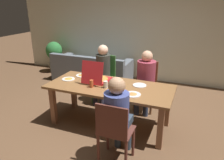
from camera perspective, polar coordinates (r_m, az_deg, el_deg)
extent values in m
plane|color=brown|center=(4.02, -0.54, -11.52)|extent=(20.00, 20.00, 0.00)
cube|color=silver|center=(5.99, 9.44, 13.45)|extent=(7.88, 0.12, 2.86)
cube|color=brown|center=(3.69, -0.58, -1.81)|extent=(2.13, 0.93, 0.04)
cube|color=brown|center=(4.01, -15.23, -6.54)|extent=(0.09, 0.09, 0.71)
cube|color=brown|center=(3.33, 12.65, -12.18)|extent=(0.09, 0.09, 0.71)
cube|color=brown|center=(4.52, -10.06, -2.98)|extent=(0.09, 0.09, 0.71)
cube|color=brown|center=(3.93, 14.42, -7.02)|extent=(0.09, 0.09, 0.71)
cylinder|color=brown|center=(3.31, -1.13, -14.45)|extent=(0.04, 0.04, 0.47)
cylinder|color=brown|center=(3.20, 5.63, -15.89)|extent=(0.04, 0.04, 0.47)
cylinder|color=brown|center=(3.07, -3.65, -17.67)|extent=(0.04, 0.04, 0.47)
cylinder|color=brown|center=(2.95, 3.69, -19.42)|extent=(0.04, 0.04, 0.47)
cube|color=brown|center=(2.98, 1.14, -13.06)|extent=(0.45, 0.38, 0.02)
cube|color=brown|center=(2.72, -0.18, -10.98)|extent=(0.43, 0.03, 0.43)
cylinder|color=#32404E|center=(3.36, 1.57, -13.62)|extent=(0.10, 0.10, 0.49)
cylinder|color=#32404E|center=(3.32, 4.29, -14.18)|extent=(0.10, 0.10, 0.49)
cube|color=#32404E|center=(3.07, 2.17, -10.69)|extent=(0.30, 0.30, 0.11)
cylinder|color=#435097|center=(2.83, 1.19, -7.96)|extent=(0.33, 0.33, 0.48)
sphere|color=tan|center=(2.68, 1.24, -1.53)|extent=(0.22, 0.22, 0.22)
cylinder|color=brown|center=(4.29, 10.27, -6.13)|extent=(0.04, 0.04, 0.47)
cylinder|color=brown|center=(4.36, 5.87, -5.45)|extent=(0.04, 0.04, 0.47)
cylinder|color=brown|center=(4.60, 11.20, -4.30)|extent=(0.04, 0.04, 0.47)
cylinder|color=brown|center=(4.66, 7.09, -3.70)|extent=(0.04, 0.04, 0.47)
cube|color=brown|center=(4.37, 8.77, -1.96)|extent=(0.40, 0.41, 0.02)
cube|color=brown|center=(4.46, 9.53, 1.96)|extent=(0.38, 0.03, 0.49)
cylinder|color=#2C354C|center=(4.21, 8.91, -6.39)|extent=(0.10, 0.10, 0.49)
cylinder|color=#2C354C|center=(4.25, 6.56, -6.02)|extent=(0.10, 0.10, 0.49)
cube|color=#2C354C|center=(4.22, 8.36, -1.90)|extent=(0.32, 0.29, 0.11)
cylinder|color=#983647|center=(4.27, 8.99, 1.80)|extent=(0.36, 0.36, 0.49)
sphere|color=#DFA783|center=(4.18, 9.24, 6.21)|extent=(0.21, 0.21, 0.21)
cylinder|color=#377432|center=(4.55, -1.26, -4.17)|extent=(0.04, 0.04, 0.47)
cylinder|color=#377432|center=(4.69, -5.18, -3.50)|extent=(0.04, 0.04, 0.47)
cylinder|color=#377432|center=(4.89, 0.58, -2.37)|extent=(0.04, 0.04, 0.47)
cylinder|color=#377432|center=(5.01, -3.12, -1.80)|extent=(0.04, 0.04, 0.47)
cube|color=#377432|center=(4.69, -2.28, -0.18)|extent=(0.41, 0.46, 0.02)
cube|color=#377432|center=(4.79, -1.28, 3.62)|extent=(0.39, 0.03, 0.51)
cylinder|color=#313145|center=(4.53, -2.76, -4.18)|extent=(0.10, 0.10, 0.49)
cylinder|color=#313145|center=(4.59, -4.44, -3.89)|extent=(0.10, 0.10, 0.49)
cube|color=#313145|center=(4.55, -3.01, -0.05)|extent=(0.27, 0.28, 0.11)
cylinder|color=#34362F|center=(4.59, -2.33, 3.54)|extent=(0.30, 0.30, 0.52)
sphere|color=beige|center=(4.50, -2.40, 7.88)|extent=(0.22, 0.22, 0.22)
cube|color=red|center=(3.91, -3.61, 0.03)|extent=(0.39, 0.39, 0.03)
cylinder|color=#C58637|center=(3.90, -3.62, 0.32)|extent=(0.35, 0.35, 0.01)
cube|color=red|center=(3.64, -5.30, 1.86)|extent=(0.39, 0.10, 0.38)
cylinder|color=white|center=(3.35, 5.45, -3.80)|extent=(0.25, 0.25, 0.01)
cone|color=#CF8242|center=(3.34, 5.46, -3.58)|extent=(0.14, 0.14, 0.02)
cylinder|color=white|center=(4.05, -11.43, 0.25)|extent=(0.24, 0.24, 0.01)
cone|color=gold|center=(4.05, -11.44, 0.44)|extent=(0.14, 0.14, 0.02)
cylinder|color=white|center=(3.71, 7.28, -1.38)|extent=(0.23, 0.23, 0.01)
cylinder|color=white|center=(4.20, -7.96, 1.20)|extent=(0.23, 0.23, 0.01)
cone|color=orange|center=(4.20, -7.97, 1.38)|extent=(0.14, 0.14, 0.02)
cylinder|color=#BD502A|center=(3.61, -5.43, -0.97)|extent=(0.06, 0.06, 0.13)
cylinder|color=silver|center=(3.58, -1.71, -1.18)|extent=(0.07, 0.07, 0.12)
cylinder|color=#B4472F|center=(3.44, 2.34, -2.20)|extent=(0.08, 0.08, 0.10)
cylinder|color=silver|center=(3.66, 0.67, -0.50)|extent=(0.06, 0.06, 0.13)
cube|color=slate|center=(6.06, -5.17, 1.92)|extent=(2.11, 0.91, 0.43)
cube|color=slate|center=(5.63, -7.02, 4.48)|extent=(2.11, 0.16, 0.33)
cube|color=slate|center=(6.46, -12.88, 5.46)|extent=(0.20, 0.87, 0.18)
cube|color=slate|center=(5.62, 3.49, 3.74)|extent=(0.20, 0.87, 0.18)
cylinder|color=gray|center=(7.03, -14.67, 3.33)|extent=(0.34, 0.34, 0.29)
cylinder|color=brown|center=(6.96, -14.84, 5.21)|extent=(0.05, 0.05, 0.18)
ellipsoid|color=#2E7637|center=(6.90, -15.06, 7.52)|extent=(0.49, 0.49, 0.54)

